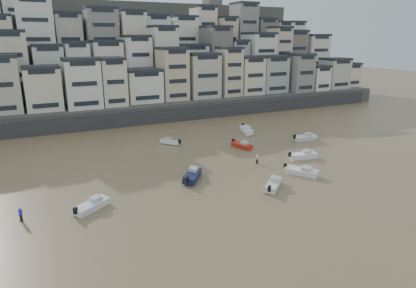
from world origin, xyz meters
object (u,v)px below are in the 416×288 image
boat_e (242,144)px  boat_b (302,170)px  boat_c (192,174)px  boat_g (305,137)px  boat_a (273,183)px  person_blue (21,214)px  boat_d (303,154)px  boat_j (92,204)px  boat_i (246,129)px  boat_h (170,141)px  person_pink (257,159)px

boat_e → boat_b: (0.67, -16.39, 0.08)m
boat_e → boat_b: bearing=-12.2°
boat_c → boat_g: 30.66m
boat_a → person_blue: size_ratio=2.98×
boat_d → boat_j: size_ratio=1.04×
boat_c → boat_j: bearing=141.6°
boat_i → boat_c: bearing=-30.2°
boat_h → person_pink: (8.80, -17.25, 0.26)m
boat_j → person_pink: person_pink is taller
boat_h → person_pink: 19.36m
boat_e → boat_b: 16.40m
person_blue → person_pink: same height
boat_d → boat_c: size_ratio=0.93×
boat_c → boat_g: bearing=-34.2°
boat_c → boat_i: bearing=-9.7°
boat_j → boat_g: 46.01m
boat_e → person_pink: person_pink is taller
boat_d → boat_a: boat_d is taller
person_pink → boat_e: bearing=74.7°
boat_e → boat_g: size_ratio=0.93×
boat_h → boat_a: boat_a is taller
boat_h → boat_d: bearing=-173.9°
boat_h → boat_c: boat_c is taller
boat_g → person_pink: bearing=-146.6°
boat_c → person_pink: bearing=-44.2°
boat_e → boat_i: 11.28m
boat_c → boat_i: (21.58, 19.88, 0.05)m
boat_c → boat_j: (-14.93, -3.70, -0.08)m
boat_e → boat_a: 19.69m
boat_c → boat_g: size_ratio=1.11×
person_blue → boat_a: bearing=-8.6°
boat_b → boat_j: size_ratio=1.06×
boat_i → person_pink: person_pink is taller
boat_b → boat_c: 16.56m
boat_e → boat_i: (6.67, 9.09, 0.17)m
boat_a → boat_e: bearing=29.2°
boat_h → boat_d: 25.33m
boat_e → boat_c: (-14.91, -10.79, 0.13)m
boat_a → boat_g: (20.42, 17.43, 0.00)m
boat_i → boat_d: bearing=15.5°
boat_h → boat_d: (17.36, -18.45, 0.12)m
boat_d → boat_c: boat_c is taller
boat_c → person_pink: 12.57m
boat_d → boat_b: (-5.43, -6.18, 0.01)m
boat_b → person_blue: (-38.21, 2.43, 0.13)m
boat_e → boat_g: 14.29m
boat_e → boat_d: size_ratio=0.90×
boat_d → boat_i: boat_i is taller
boat_j → person_pink: (27.37, 5.48, 0.17)m
boat_c → boat_j: boat_c is taller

